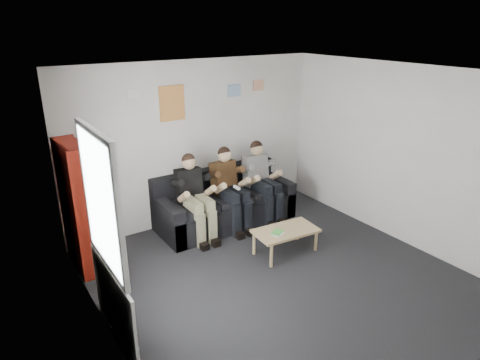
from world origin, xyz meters
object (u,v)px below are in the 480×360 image
object	(u,v)px
bookshelf	(79,207)
person_right	(262,181)
sofa	(224,205)
person_left	(195,198)
person_middle	(230,189)
coffee_table	(286,232)

from	to	relation	value
bookshelf	person_right	xyz separation A→B (m)	(3.00, -0.07, -0.23)
sofa	bookshelf	bearing A→B (deg)	-176.80
person_left	person_middle	bearing A→B (deg)	7.48
person_right	coffee_table	bearing A→B (deg)	-103.64
bookshelf	coffee_table	bearing A→B (deg)	-29.46
person_left	person_middle	size ratio (longest dim) A/B	0.99
coffee_table	person_left	xyz separation A→B (m)	(-0.87, 1.17, 0.35)
bookshelf	person_middle	bearing A→B (deg)	-5.49
person_middle	person_right	bearing A→B (deg)	-6.42
bookshelf	coffee_table	distance (m)	2.92
person_middle	person_right	distance (m)	0.64
coffee_table	person_right	world-z (taller)	person_right
sofa	person_left	xyz separation A→B (m)	(-0.64, -0.21, 0.35)
person_right	sofa	bearing A→B (deg)	168.45
sofa	person_middle	xyz separation A→B (m)	(0.00, -0.21, 0.36)
sofa	person_right	xyz separation A→B (m)	(0.64, -0.21, 0.36)
person_left	bookshelf	bearing A→B (deg)	-174.93
person_left	person_right	world-z (taller)	person_right
person_middle	person_left	bearing A→B (deg)	173.49
coffee_table	person_middle	distance (m)	1.24
sofa	bookshelf	size ratio (longest dim) A/B	1.28
coffee_table	person_left	bearing A→B (deg)	126.55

